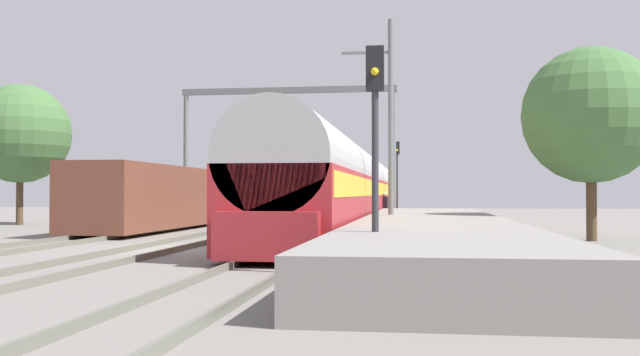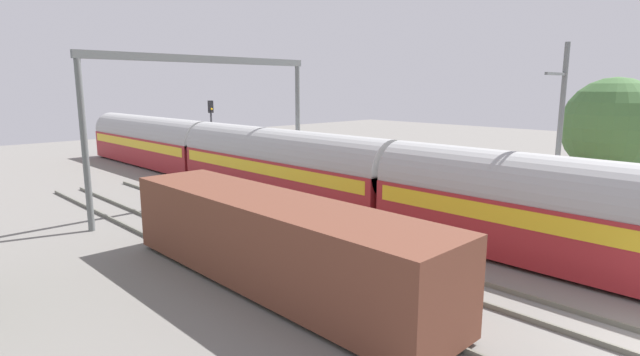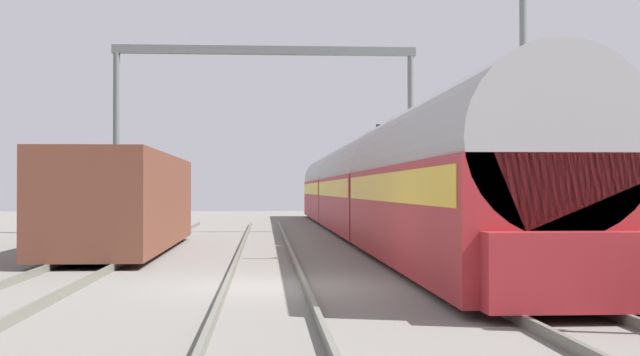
% 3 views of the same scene
% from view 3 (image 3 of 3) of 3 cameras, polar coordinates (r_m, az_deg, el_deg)
% --- Properties ---
extents(ground, '(120.00, 120.00, 0.00)m').
position_cam_3_polar(ground, '(16.92, -3.52, -6.99)').
color(ground, slate).
extents(track_far_west, '(1.52, 60.00, 0.16)m').
position_cam_3_polar(track_far_west, '(17.41, -17.42, -6.51)').
color(track_far_west, '#646459').
rests_on(track_far_west, ground).
extents(track_west, '(1.52, 60.00, 0.16)m').
position_cam_3_polar(track_west, '(16.91, -3.52, -6.72)').
color(track_west, '#646459').
rests_on(track_west, ground).
extents(track_east, '(1.52, 60.00, 0.16)m').
position_cam_3_polar(track_east, '(17.42, 10.38, -6.53)').
color(track_east, '#646459').
rests_on(track_east, ground).
extents(platform, '(4.40, 28.00, 0.90)m').
position_cam_3_polar(platform, '(20.49, 19.45, -4.59)').
color(platform, gray).
rests_on(platform, ground).
extents(passenger_train, '(2.93, 49.20, 3.82)m').
position_cam_3_polar(passenger_train, '(36.66, 2.96, -0.54)').
color(passenger_train, maroon).
rests_on(passenger_train, ground).
extents(freight_car, '(2.80, 13.00, 2.70)m').
position_cam_3_polar(freight_car, '(27.04, -12.38, -1.51)').
color(freight_car, brown).
rests_on(freight_car, ground).
extents(person_crossing, '(0.45, 0.34, 1.73)m').
position_cam_3_polar(person_crossing, '(35.93, 5.61, -2.04)').
color(person_crossing, '#3B3B3B').
rests_on(person_crossing, ground).
extents(railway_signal_far, '(0.36, 0.30, 5.31)m').
position_cam_3_polar(railway_signal_far, '(47.16, 3.85, 1.12)').
color(railway_signal_far, '#2D2D33').
rests_on(railway_signal_far, ground).
extents(catenary_gantry, '(12.71, 0.28, 7.86)m').
position_cam_3_polar(catenary_gantry, '(37.35, -3.54, 5.10)').
color(catenary_gantry, slate).
rests_on(catenary_gantry, ground).
extents(catenary_pole_east_mid, '(1.90, 0.20, 8.00)m').
position_cam_3_polar(catenary_pole_east_mid, '(23.21, 12.83, 4.98)').
color(catenary_pole_east_mid, slate).
rests_on(catenary_pole_east_mid, ground).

